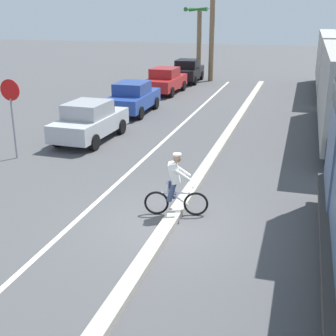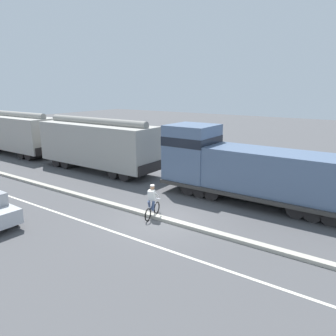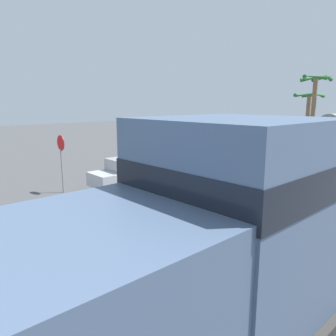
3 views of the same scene
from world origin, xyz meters
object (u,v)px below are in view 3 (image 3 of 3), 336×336
at_px(palm_tree_near, 308,109).
at_px(palm_tree_far, 314,97).
at_px(parked_car_blue, 198,161).
at_px(stop_sign, 61,153).
at_px(parked_car_red, 252,151).
at_px(parked_car_silver, 130,173).
at_px(parked_car_black, 287,146).
at_px(cyclist, 64,234).

bearing_deg(palm_tree_near, palm_tree_far, -55.81).
distance_m(parked_car_blue, stop_sign, 8.59).
height_order(stop_sign, palm_tree_far, palm_tree_far).
relative_size(stop_sign, palm_tree_near, 0.55).
bearing_deg(parked_car_red, stop_sign, -95.55).
bearing_deg(palm_tree_near, parked_car_red, -92.11).
relative_size(parked_car_silver, parked_car_red, 1.00).
height_order(parked_car_silver, parked_car_black, same).
distance_m(parked_car_black, palm_tree_near, 4.34).
bearing_deg(parked_car_blue, stop_sign, -99.95).
bearing_deg(palm_tree_far, parked_car_red, -105.98).
xyz_separation_m(parked_car_blue, palm_tree_far, (1.66, 12.10, 4.07)).
bearing_deg(parked_car_blue, parked_car_red, 90.62).
height_order(parked_car_black, palm_tree_far, palm_tree_far).
bearing_deg(parked_car_black, palm_tree_near, 88.26).
height_order(parked_car_red, cyclist, cyclist).
height_order(parked_car_silver, cyclist, cyclist).
bearing_deg(cyclist, palm_tree_far, 99.09).
bearing_deg(parked_car_blue, parked_car_silver, -89.01).
bearing_deg(cyclist, parked_car_black, 103.17).
relative_size(parked_car_silver, cyclist, 2.48).
height_order(parked_car_blue, parked_car_black, same).
bearing_deg(palm_tree_near, parked_car_blue, -90.95).
xyz_separation_m(parked_car_silver, stop_sign, (-1.56, -2.97, 1.21)).
bearing_deg(parked_car_silver, parked_car_black, 89.84).
xyz_separation_m(parked_car_blue, parked_car_black, (0.14, 11.11, 0.00)).
relative_size(stop_sign, palm_tree_far, 0.43).
xyz_separation_m(parked_car_blue, stop_sign, (-1.47, -8.38, 1.21)).
bearing_deg(parked_car_blue, palm_tree_far, 82.20).
height_order(parked_car_silver, palm_tree_far, palm_tree_far).
bearing_deg(parked_car_red, cyclist, -72.64).
height_order(parked_car_red, palm_tree_near, palm_tree_near).
distance_m(parked_car_silver, parked_car_red, 11.48).
bearing_deg(palm_tree_near, cyclist, -78.56).
xyz_separation_m(parked_car_blue, parked_car_red, (-0.07, 6.08, 0.00)).
distance_m(parked_car_blue, palm_tree_far, 12.87).
height_order(cyclist, palm_tree_near, palm_tree_near).
relative_size(parked_car_blue, palm_tree_far, 0.63).
relative_size(parked_car_black, palm_tree_far, 0.63).
xyz_separation_m(parked_car_red, palm_tree_far, (1.72, 6.02, 4.07)).
distance_m(parked_car_red, parked_car_black, 5.04).
bearing_deg(parked_car_silver, cyclist, -48.91).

